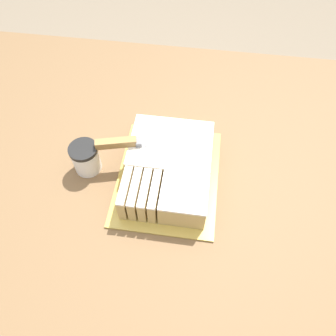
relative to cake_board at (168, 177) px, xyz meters
name	(u,v)px	position (x,y,z in m)	size (l,w,h in m)	color
ground_plane	(154,257)	(-0.08, 0.06, -0.88)	(8.00, 8.00, 0.00)	#7F705B
countertop	(151,221)	(-0.08, 0.06, -0.44)	(1.40, 1.10, 0.88)	brown
cake_board	(168,177)	(0.00, 0.00, 0.00)	(0.28, 0.36, 0.01)	gold
cake	(169,167)	(0.00, 0.00, 0.04)	(0.23, 0.30, 0.08)	tan
knife	(129,142)	(-0.11, 0.04, 0.09)	(0.29, 0.10, 0.02)	silver
coffee_cup	(86,158)	(-0.23, 0.00, 0.04)	(0.08, 0.08, 0.09)	white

